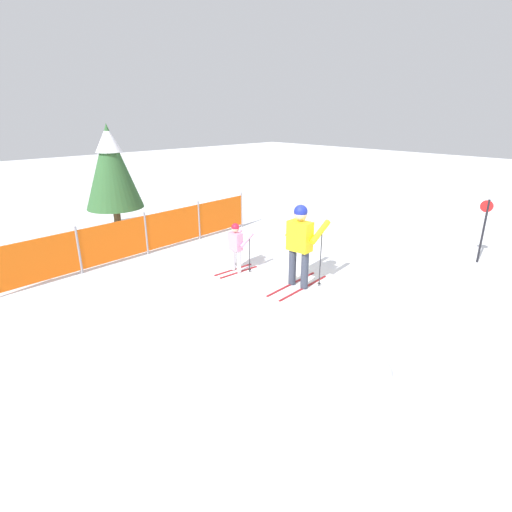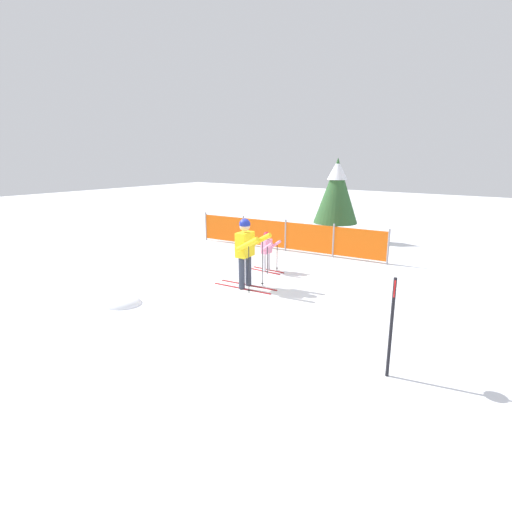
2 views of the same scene
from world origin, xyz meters
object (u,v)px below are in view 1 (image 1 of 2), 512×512
(skier_child, at_px, (236,244))
(safety_fence, at_px, (146,234))
(conifer_far, at_px, (111,165))
(skier_adult, at_px, (300,238))
(trail_marker, at_px, (484,224))

(skier_child, bearing_deg, safety_fence, 111.87)
(skier_child, bearing_deg, conifer_far, 95.64)
(safety_fence, relative_size, conifer_far, 2.22)
(skier_adult, xyz_separation_m, trail_marker, (4.24, -2.08, -0.10))
(skier_adult, xyz_separation_m, conifer_far, (-0.75, 6.81, 0.90))
(skier_child, distance_m, trail_marker, 5.89)
(skier_adult, xyz_separation_m, skier_child, (-0.40, 1.53, -0.38))
(safety_fence, distance_m, trail_marker, 8.24)
(skier_adult, relative_size, safety_fence, 0.25)
(safety_fence, bearing_deg, skier_child, -70.00)
(skier_adult, relative_size, conifer_far, 0.55)
(skier_adult, height_order, trail_marker, skier_adult)
(safety_fence, xyz_separation_m, trail_marker, (5.54, -6.08, 0.40))
(skier_child, distance_m, conifer_far, 5.44)
(trail_marker, bearing_deg, safety_fence, 132.37)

